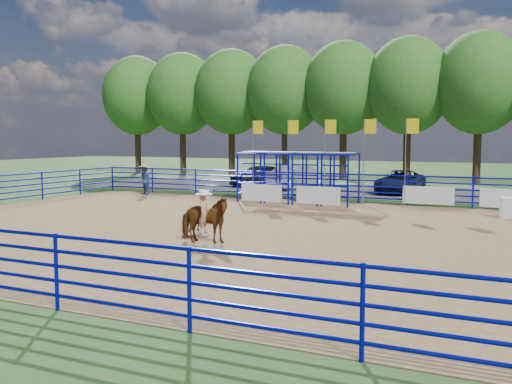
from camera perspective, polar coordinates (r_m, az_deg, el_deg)
ground at (r=20.11m, az=1.15°, el=-4.05°), size 120.00×120.00×0.00m
arena_dirt at (r=20.11m, az=1.15°, el=-4.02°), size 30.00×20.00×0.02m
gravel_strip at (r=36.19m, az=12.18°, el=0.12°), size 40.00×10.00×0.01m
horse_and_rider at (r=17.96m, az=-5.21°, el=-2.49°), size 1.82×0.94×2.29m
calf at (r=20.24m, az=-6.05°, el=-2.63°), size 1.04×0.98×0.92m
spectator_cowboy at (r=33.29m, az=-11.09°, el=1.19°), size 1.00×0.91×1.72m
car_a at (r=38.69m, az=0.27°, el=1.68°), size 3.22×4.63×1.46m
car_b at (r=36.60m, az=4.39°, el=1.50°), size 3.37×4.90×1.53m
car_c at (r=34.97m, az=14.22°, el=1.00°), size 2.44×4.93×1.35m
perimeter_fence at (r=20.00m, az=1.15°, el=-1.93°), size 30.10×20.10×1.50m
chute_assembly at (r=28.81m, az=4.86°, el=1.36°), size 19.32×2.41×4.20m
treeline at (r=45.04m, az=15.01°, el=10.69°), size 56.40×6.40×11.24m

